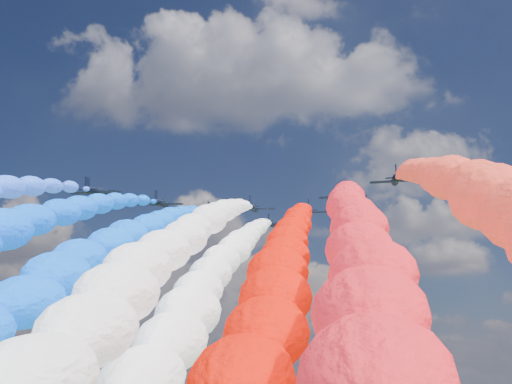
# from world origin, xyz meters

# --- Properties ---
(jet_0) EXTENTS (10.31, 13.67, 5.45)m
(jet_0) POSITION_xyz_m (-30.62, -7.00, 110.23)
(jet_0) COLOR black
(jet_1) EXTENTS (10.21, 13.60, 5.45)m
(jet_1) POSITION_xyz_m (-20.33, 2.99, 110.23)
(jet_1) COLOR black
(trail_1) EXTENTS (6.59, 94.81, 41.78)m
(trail_1) POSITION_xyz_m (-20.33, -46.44, 91.49)
(trail_1) COLOR blue
(jet_2) EXTENTS (10.16, 13.57, 5.45)m
(jet_2) POSITION_xyz_m (-11.28, 12.60, 110.23)
(jet_2) COLOR black
(trail_2) EXTENTS (6.59, 94.81, 41.78)m
(trail_2) POSITION_xyz_m (-11.28, -36.83, 91.49)
(trail_2) COLOR blue
(jet_3) EXTENTS (9.64, 13.19, 5.45)m
(jet_3) POSITION_xyz_m (-1.38, 9.44, 110.23)
(jet_3) COLOR black
(trail_3) EXTENTS (6.59, 94.81, 41.78)m
(trail_3) POSITION_xyz_m (-1.38, -40.00, 91.49)
(trail_3) COLOR white
(jet_4) EXTENTS (9.84, 13.34, 5.45)m
(jet_4) POSITION_xyz_m (1.07, 24.04, 110.23)
(jet_4) COLOR black
(trail_4) EXTENTS (6.59, 94.81, 41.78)m
(trail_4) POSITION_xyz_m (1.07, -25.39, 91.49)
(trail_4) COLOR white
(jet_5) EXTENTS (10.30, 13.66, 5.45)m
(jet_5) POSITION_xyz_m (10.54, 13.71, 110.23)
(jet_5) COLOR black
(trail_5) EXTENTS (6.59, 94.81, 41.78)m
(trail_5) POSITION_xyz_m (10.54, -35.72, 91.49)
(trail_5) COLOR red
(jet_6) EXTENTS (9.65, 13.20, 5.45)m
(jet_6) POSITION_xyz_m (18.18, 2.70, 110.23)
(jet_6) COLOR black
(trail_6) EXTENTS (6.59, 94.81, 41.78)m
(trail_6) POSITION_xyz_m (18.18, -46.74, 91.49)
(trail_6) COLOR red
(jet_7) EXTENTS (10.35, 13.70, 5.45)m
(jet_7) POSITION_xyz_m (28.04, -6.34, 110.23)
(jet_7) COLOR black
(trail_7) EXTENTS (6.59, 94.81, 41.78)m
(trail_7) POSITION_xyz_m (28.04, -55.77, 91.49)
(trail_7) COLOR red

